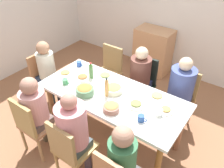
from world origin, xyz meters
name	(u,v)px	position (x,y,z in m)	size (l,w,h in m)	color
ground_plane	(112,135)	(0.00, 0.00, 0.00)	(6.30, 6.30, 0.00)	#926245
wall_back	(186,8)	(0.00, 2.25, 1.30)	(5.49, 0.12, 2.60)	silver
dining_table	(112,99)	(0.00, 0.00, 0.69)	(1.91, 0.84, 0.78)	white
person_0	(123,162)	(0.64, -0.71, 0.69)	(0.30, 0.30, 1.16)	#3C3E44
chair_1	(33,124)	(-0.64, -0.80, 0.51)	(0.40, 0.40, 0.90)	#AE7954
person_1	(36,109)	(-0.64, -0.71, 0.70)	(0.31, 0.31, 1.15)	brown
chair_2	(70,148)	(0.00, -0.80, 0.51)	(0.40, 0.40, 0.90)	#AB864C
person_2	(73,130)	(0.00, -0.71, 0.73)	(0.33, 0.33, 1.22)	#3B3D3C
chair_3	(142,82)	(0.00, 0.80, 0.51)	(0.40, 0.40, 0.90)	black
person_3	(140,75)	(0.00, 0.71, 0.69)	(0.31, 0.31, 1.14)	#253843
chair_4	(180,97)	(0.64, 0.80, 0.51)	(0.40, 0.40, 0.90)	#B17849
person_4	(181,88)	(0.64, 0.71, 0.72)	(0.34, 0.34, 1.18)	#313252
chair_5	(109,69)	(-0.64, 0.80, 0.51)	(0.40, 0.40, 0.90)	tan
chair_6	(45,77)	(-1.34, 0.00, 0.51)	(0.40, 0.40, 0.90)	#A98449
person_6	(48,70)	(-1.24, 0.00, 0.68)	(0.30, 0.30, 1.15)	#2E3448
plate_0	(105,76)	(-0.31, 0.26, 0.79)	(0.25, 0.25, 0.04)	silver
plate_1	(136,104)	(0.36, -0.01, 0.79)	(0.24, 0.24, 0.04)	silver
plate_2	(166,110)	(0.69, 0.11, 0.79)	(0.20, 0.20, 0.04)	silver
plate_3	(83,77)	(-0.54, 0.05, 0.79)	(0.24, 0.24, 0.04)	silver
plate_4	(65,73)	(-0.82, -0.02, 0.79)	(0.23, 0.23, 0.04)	silver
plate_5	(157,96)	(0.49, 0.28, 0.79)	(0.26, 0.26, 0.04)	white
bowl_0	(111,108)	(0.18, -0.26, 0.82)	(0.20, 0.20, 0.09)	#945E4F
bowl_1	(85,90)	(-0.27, -0.21, 0.83)	(0.23, 0.23, 0.11)	#4F7C55
bowl_2	(113,89)	(-0.01, 0.05, 0.82)	(0.24, 0.24, 0.09)	beige
cup_0	(79,64)	(-0.80, 0.26, 0.81)	(0.11, 0.07, 0.08)	#2F53A7
cup_1	(141,118)	(0.54, -0.21, 0.82)	(0.11, 0.08, 0.08)	#2A4F97
cup_2	(159,113)	(0.66, -0.01, 0.82)	(0.11, 0.08, 0.08)	white
cup_3	(65,82)	(-0.63, -0.20, 0.81)	(0.11, 0.07, 0.07)	#458C59
bottle_0	(91,71)	(-0.45, 0.12, 0.89)	(0.06, 0.06, 0.24)	#48763E
bottle_1	(107,87)	(-0.03, -0.07, 0.90)	(0.05, 0.05, 0.26)	tan
side_cabinet	(153,51)	(-0.40, 1.95, 0.45)	(0.70, 0.44, 0.90)	tan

